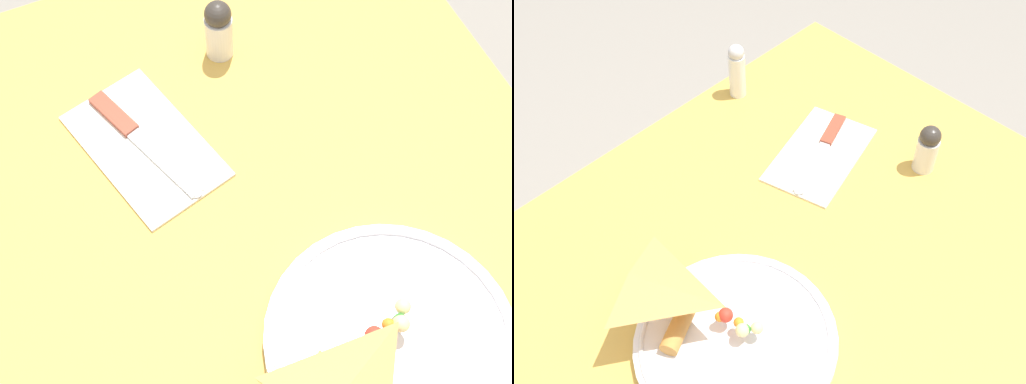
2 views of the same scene
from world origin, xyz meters
The scene contains 5 objects.
dining_table centered at (0.00, 0.00, 0.60)m, with size 1.13×0.68×0.71m.
plate_pizza centered at (0.02, 0.05, 0.72)m, with size 0.25×0.25×0.05m.
napkin_folded centered at (-0.30, -0.09, 0.71)m, with size 0.21×0.16×0.00m.
butter_knife centered at (-0.31, -0.09, 0.71)m, with size 0.18×0.08×0.01m.
pepper_shaker centered at (-0.39, 0.04, 0.75)m, with size 0.03×0.03×0.08m.
Camera 1 is at (0.19, -0.17, 1.47)m, focal length 55.00 mm.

